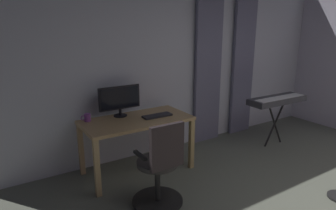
# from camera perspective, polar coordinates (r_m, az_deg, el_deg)

# --- Properties ---
(back_room_partition) EXTENTS (5.76, 0.10, 2.79)m
(back_room_partition) POSITION_cam_1_polar(r_m,az_deg,el_deg) (4.68, 2.99, 8.85)
(back_room_partition) COLOR silver
(back_room_partition) RESTS_ON ground
(curtain_left_panel) EXTENTS (0.46, 0.06, 2.42)m
(curtain_left_panel) POSITION_cam_1_polar(r_m,az_deg,el_deg) (5.40, 14.19, 7.28)
(curtain_left_panel) COLOR slate
(curtain_left_panel) RESTS_ON ground
(curtain_right_panel) EXTENTS (0.51, 0.06, 2.42)m
(curtain_right_panel) POSITION_cam_1_polar(r_m,az_deg,el_deg) (4.87, 7.70, 6.77)
(curtain_right_panel) COLOR slate
(curtain_right_panel) RESTS_ON ground
(desk) EXTENTS (1.40, 0.70, 0.74)m
(desk) POSITION_cam_1_polar(r_m,az_deg,el_deg) (3.89, -6.02, -4.00)
(desk) COLOR tan
(desk) RESTS_ON ground
(office_chair) EXTENTS (0.56, 0.56, 0.98)m
(office_chair) POSITION_cam_1_polar(r_m,az_deg,el_deg) (3.19, -1.50, -12.18)
(office_chair) COLOR black
(office_chair) RESTS_ON ground
(computer_monitor) EXTENTS (0.57, 0.18, 0.41)m
(computer_monitor) POSITION_cam_1_polar(r_m,az_deg,el_deg) (3.95, -9.29, 1.16)
(computer_monitor) COLOR black
(computer_monitor) RESTS_ON desk
(computer_keyboard) EXTENTS (0.40, 0.14, 0.02)m
(computer_keyboard) POSITION_cam_1_polar(r_m,az_deg,el_deg) (3.93, -2.07, -2.06)
(computer_keyboard) COLOR #232328
(computer_keyboard) RESTS_ON desk
(mug_tea) EXTENTS (0.13, 0.08, 0.10)m
(mug_tea) POSITION_cam_1_polar(r_m,az_deg,el_deg) (3.86, -15.30, -2.34)
(mug_tea) COLOR purple
(mug_tea) RESTS_ON desk
(piano_keyboard) EXTENTS (1.05, 0.34, 0.81)m
(piano_keyboard) POSITION_cam_1_polar(r_m,az_deg,el_deg) (5.01, 20.25, 0.74)
(piano_keyboard) COLOR black
(piano_keyboard) RESTS_ON ground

